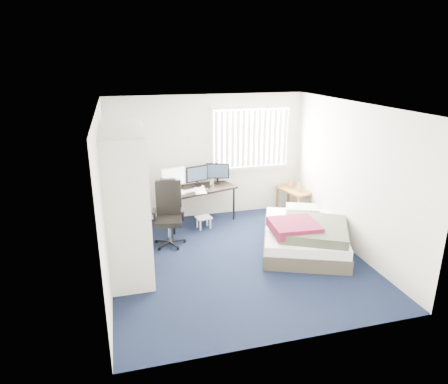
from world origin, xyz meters
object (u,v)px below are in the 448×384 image
object	(u,v)px
bed	(305,235)
desk	(197,186)
nightstand	(294,192)
office_chair	(169,220)

from	to	relation	value
bed	desk	bearing A→B (deg)	132.52
nightstand	bed	xyz separation A→B (m)	(-0.51, -1.61, -0.21)
desk	nightstand	distance (m)	2.07
desk	bed	world-z (taller)	desk
office_chair	bed	xyz separation A→B (m)	(2.23, -0.84, -0.18)
desk	bed	distance (m)	2.34
desk	office_chair	size ratio (longest dim) A/B	1.38
nightstand	bed	distance (m)	1.70
office_chair	bed	distance (m)	2.39
office_chair	nightstand	world-z (taller)	office_chair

